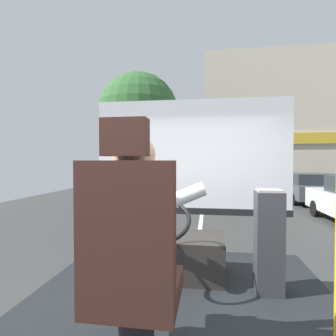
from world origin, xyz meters
TOP-DOWN VIEW (x-y plane):
  - ground at (0.00, 8.80)m, footprint 18.00×44.00m
  - driver_seat at (-0.17, -0.53)m, footprint 0.48×0.48m
  - bus_driver at (-0.17, -0.42)m, footprint 0.78×0.59m
  - steering_console at (-0.17, 0.80)m, footprint 1.10×1.00m
  - fare_box at (0.75, 0.58)m, footprint 0.23×0.22m
  - windshield_panel at (0.00, 1.62)m, footprint 2.50×0.08m
  - street_tree at (-2.89, 9.96)m, footprint 3.56×3.56m
  - shop_building at (4.70, 16.44)m, footprint 9.47×5.60m
  - parked_car_charcoal at (4.76, 11.29)m, footprint 2.04×3.96m
  - parked_car_red at (4.78, 16.27)m, footprint 1.88×3.86m

SIDE VIEW (x-z plane):
  - ground at x=0.00m, z-range -0.05..0.00m
  - parked_car_red at x=4.78m, z-range 0.02..1.31m
  - parked_car_charcoal at x=4.76m, z-range 0.02..1.34m
  - steering_console at x=-0.17m, z-range 0.54..1.35m
  - fare_box at x=0.75m, z-range 0.72..1.63m
  - driver_seat at x=-0.17m, z-range 0.64..2.00m
  - bus_driver at x=-0.17m, z-range 1.13..1.94m
  - windshield_panel at x=0.00m, z-range 1.03..2.51m
  - street_tree at x=-2.89m, z-range 1.11..6.91m
  - shop_building at x=4.70m, z-range 0.00..8.13m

